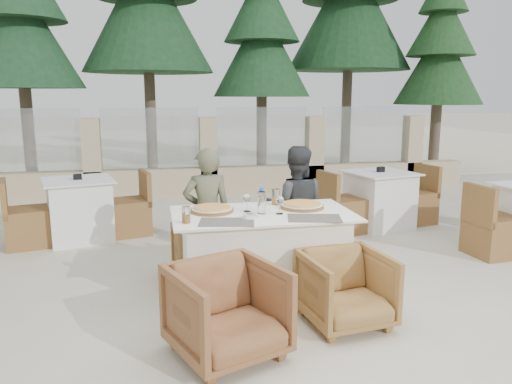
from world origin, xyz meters
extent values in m
plane|color=beige|center=(0.00, 0.00, 0.00)|extent=(80.00, 80.00, 0.00)
cube|color=#F4EDC8|center=(0.00, 14.00, 0.01)|extent=(30.00, 16.00, 0.01)
cone|color=#1F4928|center=(-3.50, 7.00, 2.75)|extent=(2.42, 2.42, 5.50)
cone|color=#1D4625|center=(-1.00, 7.50, 3.25)|extent=(2.86, 2.86, 6.50)
cone|color=#1F4A27|center=(1.50, 7.20, 2.50)|extent=(2.20, 2.20, 5.00)
cone|color=#1C4423|center=(3.80, 7.80, 3.40)|extent=(2.99, 2.99, 6.80)
cone|color=#224C23|center=(5.50, 6.50, 2.25)|extent=(1.98, 1.98, 4.50)
cube|color=#615B53|center=(-0.38, -0.19, 0.77)|extent=(0.50, 0.38, 0.00)
cube|color=#5E5A51|center=(0.37, -0.21, 0.77)|extent=(0.51, 0.40, 0.00)
cylinder|color=#CB691B|center=(-0.46, 0.20, 0.79)|extent=(0.50, 0.50, 0.05)
cylinder|color=orange|center=(0.38, 0.19, 0.80)|extent=(0.44, 0.44, 0.05)
cylinder|color=#A3C2D6|center=(-0.04, 0.04, 0.89)|extent=(0.08, 0.08, 0.23)
cylinder|color=orange|center=(-0.71, -0.15, 0.84)|extent=(0.08, 0.08, 0.14)
cylinder|color=orange|center=(0.17, 0.37, 0.85)|extent=(0.08, 0.08, 0.15)
imported|color=olive|center=(-0.50, 0.63, 0.27)|extent=(0.63, 0.65, 0.54)
imported|color=olive|center=(0.48, 0.68, 0.32)|extent=(0.83, 0.84, 0.64)
imported|color=brown|center=(-0.49, -0.93, 0.33)|extent=(0.92, 0.93, 0.66)
imported|color=olive|center=(0.50, -0.64, 0.29)|extent=(0.71, 0.73, 0.59)
imported|color=#575941|center=(-0.46, 0.63, 0.65)|extent=(0.49, 0.33, 1.30)
imported|color=#35383A|center=(0.47, 0.72, 0.65)|extent=(0.73, 0.62, 1.29)
camera|label=1|loc=(-0.94, -4.13, 1.80)|focal=35.00mm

